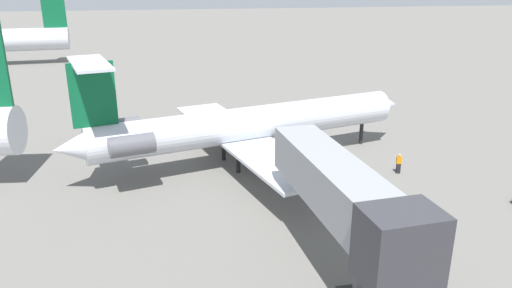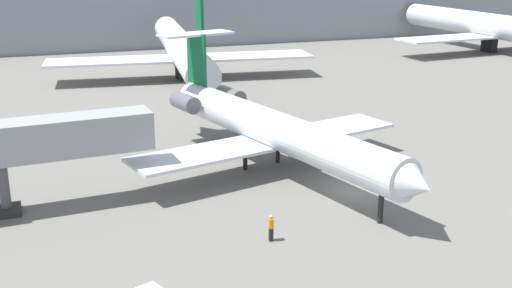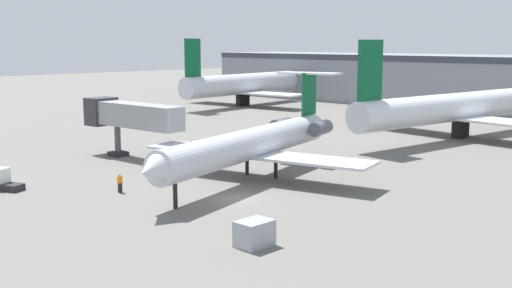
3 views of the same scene
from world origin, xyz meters
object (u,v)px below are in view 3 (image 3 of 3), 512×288
regional_jet (255,142)px  cargo_container_uld (254,233)px  parked_airliner_west_end (242,84)px  ground_crew_marshaller (120,183)px  jet_bridge (127,115)px  parked_airliner_west_mid (461,107)px

regional_jet → cargo_container_uld: size_ratio=13.29×
cargo_container_uld → parked_airliner_west_end: parked_airliner_west_end is taller
ground_crew_marshaller → cargo_container_uld: 18.52m
jet_bridge → ground_crew_marshaller: (13.30, -9.75, -3.98)m
ground_crew_marshaller → parked_airliner_west_end: (-46.05, 59.00, 3.53)m
regional_jet → parked_airliner_west_mid: size_ratio=0.74×
jet_bridge → cargo_container_uld: jet_bridge is taller
regional_jet → ground_crew_marshaller: 13.18m
regional_jet → parked_airliner_west_end: (-50.50, 46.88, 0.84)m
jet_bridge → ground_crew_marshaller: 16.96m
regional_jet → parked_airliner_west_end: 68.91m
regional_jet → cargo_container_uld: regional_jet is taller
jet_bridge → parked_airliner_west_mid: (19.31, 40.19, -0.65)m
ground_crew_marshaller → parked_airliner_west_end: bearing=128.0°
jet_bridge → cargo_container_uld: (31.72, -11.69, -3.99)m
regional_jet → ground_crew_marshaller: bearing=-110.2°
parked_airliner_west_end → ground_crew_marshaller: bearing=-52.0°
ground_crew_marshaller → jet_bridge: bearing=143.8°
ground_crew_marshaller → parked_airliner_west_mid: parked_airliner_west_mid is taller
ground_crew_marshaller → parked_airliner_west_mid: (6.01, 49.95, 3.32)m
cargo_container_uld → ground_crew_marshaller: bearing=174.0°
parked_airliner_west_end → jet_bridge: bearing=-56.4°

